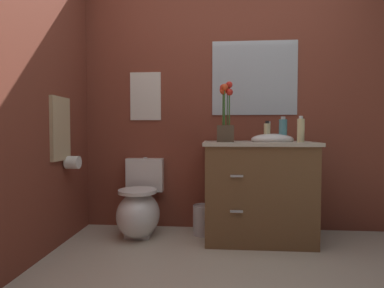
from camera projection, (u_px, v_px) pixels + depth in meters
name	position (u px, v px, depth m)	size (l,w,h in m)	color
wall_back	(251.00, 100.00, 2.96)	(4.40, 0.05, 2.50)	brown
wall_left	(20.00, 86.00, 2.05)	(0.05, 4.06, 2.50)	brown
toilet	(140.00, 209.00, 2.79)	(0.38, 0.59, 0.69)	white
vanity_cabinet	(258.00, 189.00, 2.67)	(0.94, 0.56, 1.03)	brown
flower_vase	(225.00, 118.00, 2.59)	(0.14, 0.14, 0.51)	#4C3D2D
soap_bottle	(267.00, 132.00, 2.76)	(0.06, 0.06, 0.18)	beige
lotion_bottle	(283.00, 130.00, 2.62)	(0.07, 0.07, 0.22)	teal
hand_wash_bottle	(301.00, 130.00, 2.53)	(0.06, 0.06, 0.22)	beige
trash_bin	(203.00, 220.00, 2.81)	(0.18, 0.18, 0.27)	#B7B7BC
wall_poster	(145.00, 96.00, 3.01)	(0.30, 0.01, 0.47)	silver
wall_mirror	(254.00, 78.00, 2.92)	(0.80, 0.01, 0.70)	#B2BCC6
hanging_towel	(60.00, 129.00, 2.51)	(0.03, 0.28, 0.52)	tan
toilet_paper_roll	(73.00, 162.00, 2.61)	(0.11, 0.11, 0.11)	white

